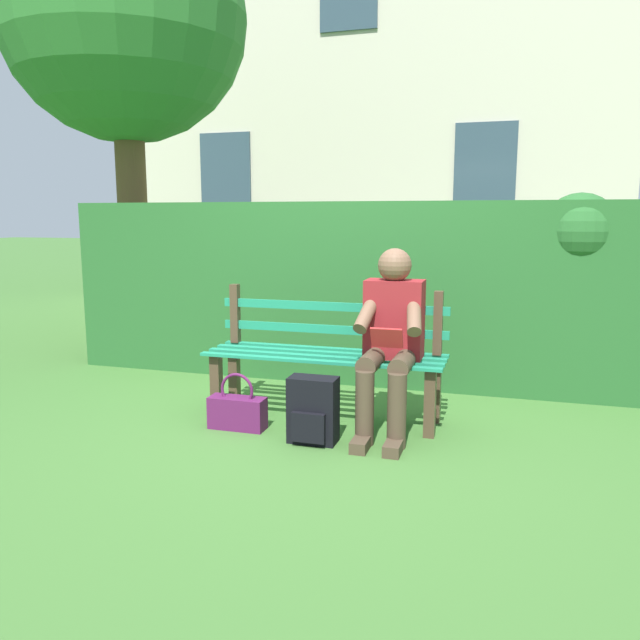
{
  "coord_description": "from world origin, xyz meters",
  "views": [
    {
      "loc": [
        -1.19,
        4.05,
        1.4
      ],
      "look_at": [
        0.0,
        0.1,
        0.72
      ],
      "focal_mm": 35.29,
      "sensor_mm": 36.0,
      "label": 1
    }
  ],
  "objects_px": {
    "tree": "(118,26)",
    "handbag": "(237,411)",
    "park_bench": "(326,356)",
    "backpack": "(313,411)",
    "person_seated": "(391,336)"
  },
  "relations": [
    {
      "from": "tree",
      "to": "handbag",
      "type": "height_order",
      "value": "tree"
    },
    {
      "from": "park_bench",
      "to": "tree",
      "type": "bearing_deg",
      "value": -36.22
    },
    {
      "from": "backpack",
      "to": "park_bench",
      "type": "bearing_deg",
      "value": -83.23
    },
    {
      "from": "park_bench",
      "to": "handbag",
      "type": "xyz_separation_m",
      "value": [
        0.5,
        0.41,
        -0.32
      ]
    },
    {
      "from": "tree",
      "to": "handbag",
      "type": "relative_size",
      "value": 12.7
    },
    {
      "from": "tree",
      "to": "backpack",
      "type": "xyz_separation_m",
      "value": [
        -3.06,
        2.71,
        -3.23
      ]
    },
    {
      "from": "park_bench",
      "to": "tree",
      "type": "height_order",
      "value": "tree"
    },
    {
      "from": "park_bench",
      "to": "person_seated",
      "type": "height_order",
      "value": "person_seated"
    },
    {
      "from": "tree",
      "to": "handbag",
      "type": "bearing_deg",
      "value": 133.76
    },
    {
      "from": "person_seated",
      "to": "backpack",
      "type": "relative_size",
      "value": 2.87
    },
    {
      "from": "tree",
      "to": "backpack",
      "type": "distance_m",
      "value": 5.21
    },
    {
      "from": "park_bench",
      "to": "tree",
      "type": "relative_size",
      "value": 0.34
    },
    {
      "from": "backpack",
      "to": "handbag",
      "type": "distance_m",
      "value": 0.57
    },
    {
      "from": "park_bench",
      "to": "handbag",
      "type": "bearing_deg",
      "value": 39.82
    },
    {
      "from": "park_bench",
      "to": "backpack",
      "type": "xyz_separation_m",
      "value": [
        -0.06,
        0.51,
        -0.24
      ]
    }
  ]
}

